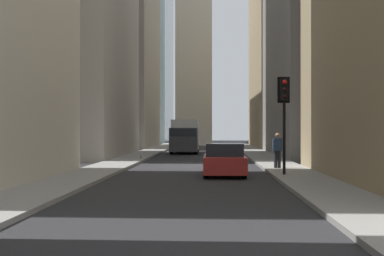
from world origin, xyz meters
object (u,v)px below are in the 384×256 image
traffic_light_foreground (284,102)px  pedestrian (277,149)px  discarded_bottle (141,157)px  delivery_truck (185,136)px  sedan_red (224,160)px

traffic_light_foreground → pedestrian: size_ratio=2.40×
pedestrian → discarded_bottle: (7.19, 7.66, -0.82)m
delivery_truck → traffic_light_foreground: bearing=-166.6°
pedestrian → discarded_bottle: bearing=46.8°
delivery_truck → traffic_light_foreground: 22.91m
traffic_light_foreground → pedestrian: 4.12m
sedan_red → traffic_light_foreground: (-0.96, -2.48, 2.49)m
pedestrian → discarded_bottle: size_ratio=6.32×
sedan_red → delivery_truck: bearing=7.5°
delivery_truck → pedestrian: delivery_truck is taller
traffic_light_foreground → discarded_bottle: bearing=34.9°
pedestrian → traffic_light_foreground: bearing=177.2°
delivery_truck → pedestrian: size_ratio=3.78×
pedestrian → discarded_bottle: 10.54m
sedan_red → traffic_light_foreground: size_ratio=1.05×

